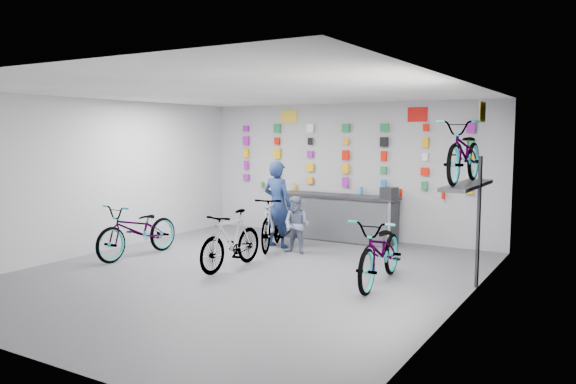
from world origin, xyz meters
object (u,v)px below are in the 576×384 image
Objects in this scene: bike_center at (231,240)px; bike_service at (272,222)px; bike_left at (138,230)px; clerk at (277,204)px; bike_right at (381,250)px; customer at (297,225)px; counter at (337,218)px.

bike_center is 0.91× the size of bike_service.
bike_center is (2.07, 0.14, -0.01)m from bike_left.
bike_service is at bearing 48.28° from bike_left.
bike_left is at bearing 55.75° from clerk.
bike_center is at bearing -177.13° from bike_right.
bike_right is at bearing 7.39° from bike_left.
customer is at bearing -32.19° from bike_service.
clerk is at bearing 149.79° from customer.
bike_left reaches higher than counter.
bike_service is at bearing -115.29° from counter.
clerk is at bearing 99.33° from bike_center.
counter is 1.52× the size of clerk.
customer is (-2.24, 1.27, 0.03)m from bike_right.
bike_center is at bearing -97.42° from counter.
customer is at bearing 37.38° from bike_left.
customer is at bearing -92.56° from counter.
bike_left is at bearing -175.49° from bike_center.
counter is 3.34m from bike_center.
customer is (0.65, -0.14, 0.01)m from bike_service.
counter is 1.68m from customer.
counter is 1.46× the size of bike_service.
bike_left is 2.62m from bike_service.
customer is (2.43, 1.78, 0.05)m from bike_left.
bike_right is at bearing -31.15° from customer.
bike_left is 1.10× the size of clerk.
bike_right is 1.80× the size of customer.
bike_center is 2.62m from bike_right.
clerk is at bearing 145.33° from bike_right.
customer is at bearing 145.12° from bike_right.
counter is 3.65m from bike_right.
customer reaches higher than bike_center.
customer reaches higher than counter.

